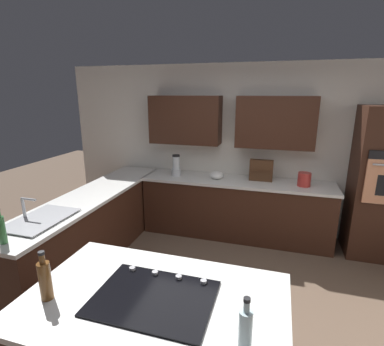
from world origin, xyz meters
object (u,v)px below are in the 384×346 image
Objects in this scene: oil_bottle at (45,280)px; second_bottle at (245,329)px; dish_soap_bottle at (1,229)px; cooktop at (154,297)px; blender at (176,167)px; kettle at (304,179)px; mixing_bowl at (217,175)px; spice_rack at (261,170)px; sink_unit at (40,219)px.

oil_bottle is 1.09× the size of second_bottle.
dish_soap_bottle is at bearing -13.47° from second_bottle.
cooktop is 2.27× the size of blender.
blender is 1.90m from kettle.
second_bottle is (-0.60, 0.23, 0.12)m from cooktop.
cooktop is 0.69m from oil_bottle.
dish_soap_bottle is at bearing -28.35° from oil_bottle.
blender is 1.74× the size of kettle.
mixing_bowl is at bearing -118.89° from dish_soap_bottle.
kettle is 0.63× the size of second_bottle.
oil_bottle is (-0.90, 0.48, 0.00)m from dish_soap_bottle.
spice_rack reaches higher than second_bottle.
spice_rack is (-2.08, -2.10, 0.14)m from sink_unit.
sink_unit is 2.14× the size of dish_soap_bottle.
mixing_bowl is at bearing -99.10° from oil_bottle.
oil_bottle reaches higher than sink_unit.
kettle is 0.58× the size of oil_bottle.
mixing_bowl is 3.10m from second_bottle.
cooktop is at bearing 93.66° from mixing_bowl.
spice_rack reaches higher than kettle.
sink_unit is 2.07× the size of spice_rack.
blender reaches higher than dish_soap_bottle.
spice_rack is at bearing -87.61° from second_bottle.
second_bottle is (-2.15, 0.51, -0.01)m from dish_soap_bottle.
kettle is (-1.90, 0.00, -0.05)m from blender.
blender is at bearing -73.38° from cooktop.
spice_rack is 1.01× the size of oil_bottle.
sink_unit is 1.78m from cooktop.
blender reaches higher than second_bottle.
kettle is at bearing 180.00° from blender.
spice_rack reaches higher than sink_unit.
mixing_bowl is (0.18, -2.77, 0.05)m from cooktop.
second_bottle is at bearing 159.34° from cooktop.
dish_soap_bottle reaches higher than kettle.
dish_soap_bottle is (2.02, 2.58, -0.02)m from spice_rack.
sink_unit is 1.36m from oil_bottle.
dish_soap_bottle reaches higher than mixing_bowl.
oil_bottle is at bearing -1.45° from second_bottle.
second_bottle is at bearing 81.07° from kettle.
cooktop is 3.95× the size of kettle.
cooktop is at bearing 106.62° from blender.
cooktop is 2.89m from blender.
second_bottle is (-1.43, 3.00, -0.02)m from blender.
kettle is at bearing -136.54° from dish_soap_bottle.
cooktop is 2.78m from mixing_bowl.
oil_bottle reaches higher than spice_rack.
kettle is at bearing -120.19° from oil_bottle.
spice_rack is (-1.30, -0.10, 0.01)m from blender.
dish_soap_bottle is (1.55, -0.29, 0.13)m from cooktop.
blender is 0.66m from mixing_bowl.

